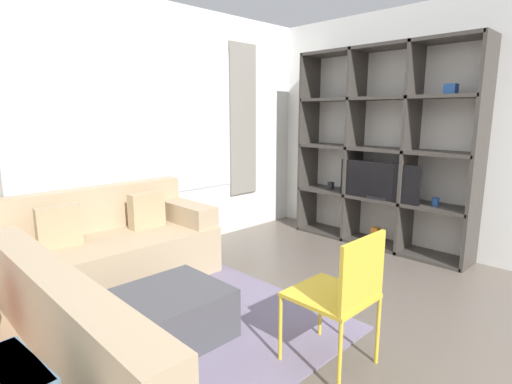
{
  "coord_description": "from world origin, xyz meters",
  "views": [
    {
      "loc": [
        -2.05,
        -0.83,
        1.54
      ],
      "look_at": [
        0.4,
        1.66,
        0.85
      ],
      "focal_mm": 28.0,
      "sensor_mm": 36.0,
      "label": 1
    }
  ],
  "objects": [
    {
      "name": "wall_right",
      "position": [
        2.42,
        1.51,
        1.35
      ],
      "size": [
        0.07,
        4.21,
        2.7
      ],
      "primitive_type": "cube",
      "color": "white",
      "rests_on": "ground_plane"
    },
    {
      "name": "folding_chair",
      "position": [
        -0.14,
        0.38,
        0.52
      ],
      "size": [
        0.44,
        0.46,
        0.86
      ],
      "rotation": [
        0.0,
        0.0,
        3.14
      ],
      "color": "gold",
      "rests_on": "ground_plane"
    },
    {
      "name": "wall_back",
      "position": [
        0.0,
        3.05,
        1.36
      ],
      "size": [
        5.97,
        0.11,
        2.7
      ],
      "color": "white",
      "rests_on": "ground_plane"
    },
    {
      "name": "couch_main",
      "position": [
        -0.63,
        2.56,
        0.32
      ],
      "size": [
        1.92,
        0.89,
        0.86
      ],
      "color": "tan",
      "rests_on": "ground_plane"
    },
    {
      "name": "ottoman",
      "position": [
        -0.72,
        1.38,
        0.18
      ],
      "size": [
        0.77,
        0.65,
        0.36
      ],
      "color": "#47474C",
      "rests_on": "ground_plane"
    },
    {
      "name": "area_rug",
      "position": [
        -1.06,
        1.52,
        0.01
      ],
      "size": [
        2.98,
        2.11,
        0.01
      ],
      "primitive_type": "cube",
      "color": "slate",
      "rests_on": "ground_plane"
    },
    {
      "name": "shelving_unit",
      "position": [
        2.22,
        1.42,
        1.12
      ],
      "size": [
        0.41,
        2.11,
        2.27
      ],
      "color": "silver",
      "rests_on": "ground_plane"
    }
  ]
}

